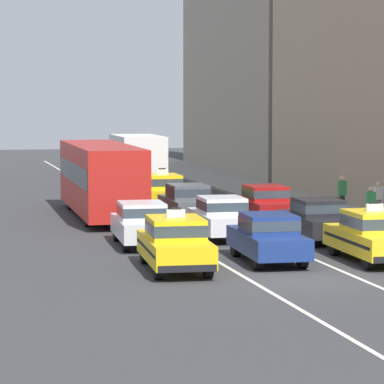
{
  "coord_description": "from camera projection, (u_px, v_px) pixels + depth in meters",
  "views": [
    {
      "loc": [
        -10.35,
        -28.81,
        5.28
      ],
      "look_at": [
        0.13,
        14.46,
        1.3
      ],
      "focal_mm": 98.72,
      "sensor_mm": 36.0,
      "label": 1
    }
  ],
  "objects": [
    {
      "name": "sedan_right_second",
      "position": [
        317.0,
        218.0,
        38.83
      ],
      "size": [
        1.91,
        4.36,
        1.58
      ],
      "color": "black",
      "rests_on": "ground"
    },
    {
      "name": "sedan_center_second",
      "position": [
        221.0,
        216.0,
        39.59
      ],
      "size": [
        1.91,
        4.36,
        1.58
      ],
      "color": "black",
      "rests_on": "ground"
    },
    {
      "name": "sedan_right_third",
      "position": [
        265.0,
        203.0,
        44.69
      ],
      "size": [
        1.81,
        4.32,
        1.58
      ],
      "color": "black",
      "rests_on": "ground"
    },
    {
      "name": "sedan_left_second",
      "position": [
        141.0,
        222.0,
        37.59
      ],
      "size": [
        1.99,
        4.39,
        1.58
      ],
      "color": "black",
      "rests_on": "ground"
    },
    {
      "name": "box_truck_center_fifth",
      "position": [
        135.0,
        162.0,
        57.44
      ],
      "size": [
        2.35,
        6.98,
        3.27
      ],
      "color": "black",
      "rests_on": "ground"
    },
    {
      "name": "lane_stripe_left_center",
      "position": [
        129.0,
        210.0,
        49.77
      ],
      "size": [
        0.14,
        80.0,
        0.01
      ],
      "primitive_type": "cube",
      "color": "silver",
      "rests_on": "ground"
    },
    {
      "name": "pedestrian_trailing",
      "position": [
        342.0,
        195.0,
        46.25
      ],
      "size": [
        0.47,
        0.24,
        1.72
      ],
      "color": "#23232D",
      "rests_on": "sidewalk_curb"
    },
    {
      "name": "pedestrian_mid_block",
      "position": [
        378.0,
        201.0,
        44.13
      ],
      "size": [
        0.36,
        0.24,
        1.64
      ],
      "color": "slate",
      "rests_on": "sidewalk_curb"
    },
    {
      "name": "lane_stripe_center_right",
      "position": [
        195.0,
        208.0,
        50.52
      ],
      "size": [
        0.14,
        80.0,
        0.01
      ],
      "primitive_type": "cube",
      "color": "silver",
      "rests_on": "ground"
    },
    {
      "name": "sidewalk_curb",
      "position": [
        343.0,
        215.0,
        46.99
      ],
      "size": [
        4.0,
        90.0,
        0.15
      ],
      "primitive_type": "cube",
      "color": "gray",
      "rests_on": "ground"
    },
    {
      "name": "taxi_left_nearest",
      "position": [
        175.0,
        242.0,
        32.19
      ],
      "size": [
        2.08,
        4.66,
        1.96
      ],
      "color": "black",
      "rests_on": "ground"
    },
    {
      "name": "ground_plane",
      "position": [
        304.0,
        279.0,
        30.79
      ],
      "size": [
        160.0,
        160.0,
        0.0
      ],
      "primitive_type": "plane",
      "color": "#353538"
    },
    {
      "name": "pedestrian_near_crosswalk",
      "position": [
        371.0,
        205.0,
        42.9
      ],
      "size": [
        0.36,
        0.24,
        1.53
      ],
      "color": "slate",
      "rests_on": "sidewalk_curb"
    },
    {
      "name": "taxi_right_nearest",
      "position": [
        373.0,
        235.0,
        33.93
      ],
      "size": [
        1.93,
        4.61,
        1.96
      ],
      "color": "black",
      "rests_on": "ground"
    },
    {
      "name": "taxi_center_fourth",
      "position": [
        162.0,
        191.0,
        50.14
      ],
      "size": [
        1.89,
        4.59,
        1.96
      ],
      "color": "black",
      "rests_on": "ground"
    },
    {
      "name": "bus_left_third",
      "position": [
        101.0,
        176.0,
        46.71
      ],
      "size": [
        2.7,
        11.24,
        3.22
      ],
      "color": "black",
      "rests_on": "ground"
    },
    {
      "name": "sedan_center_third",
      "position": [
        187.0,
        201.0,
        45.32
      ],
      "size": [
        1.79,
        4.31,
        1.58
      ],
      "color": "black",
      "rests_on": "ground"
    },
    {
      "name": "sedan_center_nearest",
      "position": [
        268.0,
        236.0,
        33.84
      ],
      "size": [
        1.95,
        4.37,
        1.58
      ],
      "color": "black",
      "rests_on": "ground"
    }
  ]
}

